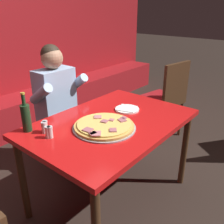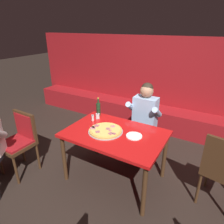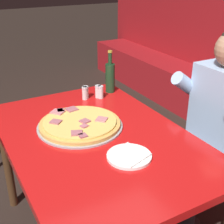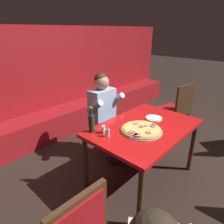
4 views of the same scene
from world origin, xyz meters
name	(u,v)px [view 1 (image 1 of 4)]	position (x,y,z in m)	size (l,w,h in m)	color
ground_plane	(111,197)	(0.00, 0.00, 0.00)	(24.00, 24.00, 0.00)	black
booth_bench	(2,119)	(0.00, 1.86, 0.23)	(6.46, 0.48, 0.46)	maroon
main_dining_table	(111,130)	(0.00, 0.00, 0.69)	(1.33, 0.90, 0.77)	#422816
pizza	(104,126)	(-0.13, -0.04, 0.79)	(0.47, 0.47, 0.05)	#9E9EA3
plate_white_paper	(127,109)	(0.26, 0.04, 0.78)	(0.21, 0.21, 0.02)	white
beer_bottle	(26,117)	(-0.51, 0.36, 0.88)	(0.07, 0.07, 0.29)	#19381E
shaker_black_pepper	(44,128)	(-0.46, 0.24, 0.81)	(0.04, 0.04, 0.09)	silver
shaker_red_pepper_flakes	(45,127)	(-0.44, 0.25, 0.81)	(0.04, 0.04, 0.09)	silver
shaker_parmesan	(48,133)	(-0.48, 0.16, 0.81)	(0.04, 0.04, 0.09)	silver
shaker_oregano	(50,133)	(-0.47, 0.15, 0.81)	(0.04, 0.04, 0.09)	silver
diner_seated_blue_shirt	(61,103)	(0.10, 0.73, 0.71)	(0.53, 0.53, 1.27)	black
dining_chair_near_right	(167,94)	(1.33, 0.20, 0.59)	(0.51, 0.51, 1.00)	#422816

